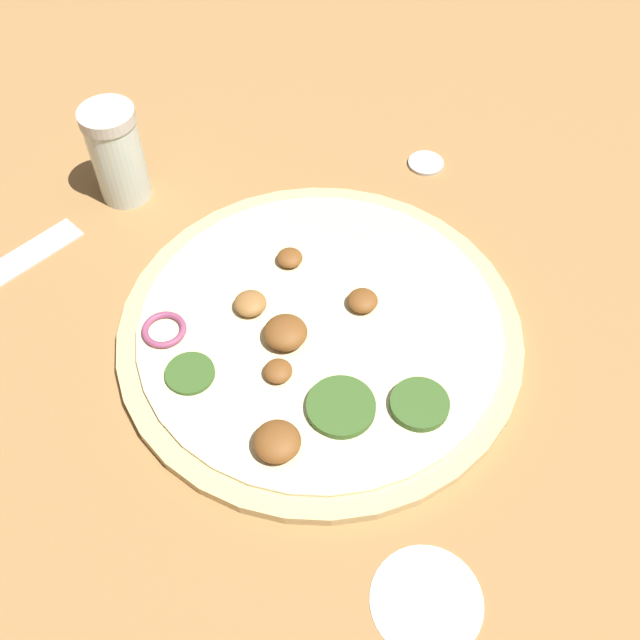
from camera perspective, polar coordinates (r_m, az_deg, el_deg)
ground_plane at (r=0.66m, az=-0.00°, el=-1.09°), size 3.00×3.00×0.00m
pizza at (r=0.65m, az=-0.12°, el=-0.91°), size 0.35×0.35×0.03m
spice_jar at (r=0.77m, az=-15.09°, el=12.22°), size 0.05×0.05×0.10m
loose_cap at (r=0.81m, az=8.08°, el=11.84°), size 0.04×0.04×0.01m
flour_patch at (r=0.56m, az=8.12°, el=-20.41°), size 0.08×0.08×0.00m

